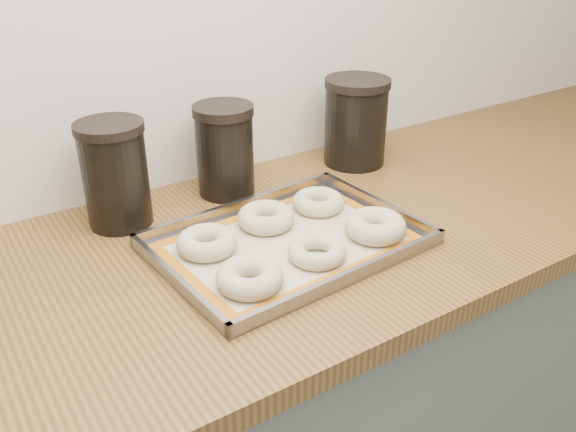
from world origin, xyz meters
TOP-DOWN VIEW (x-y plane):
  - cabinet at (0.00, 1.68)m, footprint 3.00×0.65m
  - countertop at (0.00, 1.68)m, footprint 3.06×0.68m
  - baking_tray at (-0.16, 1.64)m, footprint 0.48×0.36m
  - baking_mat at (-0.16, 1.64)m, footprint 0.44×0.32m
  - bagel_front_left at (-0.29, 1.55)m, footprint 0.13×0.13m
  - bagel_front_mid at (-0.15, 1.56)m, footprint 0.11×0.11m
  - bagel_front_right at (-0.01, 1.57)m, footprint 0.13×0.13m
  - bagel_back_left at (-0.29, 1.69)m, footprint 0.13×0.13m
  - bagel_back_mid at (-0.16, 1.71)m, footprint 0.11×0.11m
  - bagel_back_right at (-0.03, 1.72)m, footprint 0.12×0.12m
  - canister_left at (-0.38, 1.89)m, footprint 0.13×0.13m
  - canister_mid at (-0.14, 1.90)m, footprint 0.12×0.12m
  - canister_right at (0.19, 1.88)m, footprint 0.15×0.15m

SIDE VIEW (x-z plane):
  - cabinet at x=0.00m, z-range 0.00..0.86m
  - countertop at x=0.00m, z-range 0.86..0.90m
  - baking_mat at x=-0.16m, z-range 0.90..0.91m
  - baking_tray at x=-0.16m, z-range 0.89..0.92m
  - bagel_front_mid at x=-0.15m, z-range 0.90..0.93m
  - bagel_back_right at x=-0.03m, z-range 0.90..0.94m
  - bagel_back_left at x=-0.29m, z-range 0.90..0.94m
  - bagel_back_mid at x=-0.16m, z-range 0.90..0.94m
  - bagel_front_left at x=-0.29m, z-range 0.90..0.94m
  - bagel_front_right at x=-0.01m, z-range 0.90..0.94m
  - canister_mid at x=-0.14m, z-range 0.90..1.09m
  - canister_right at x=0.19m, z-range 0.90..1.10m
  - canister_left at x=-0.38m, z-range 0.90..1.10m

